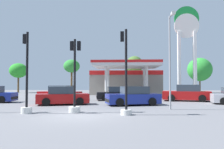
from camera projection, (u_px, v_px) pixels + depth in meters
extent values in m
plane|color=slate|center=(79.00, 116.00, 12.49)|extent=(90.00, 90.00, 0.00)
cube|color=gray|center=(126.00, 83.00, 36.21)|extent=(10.79, 5.09, 3.65)
cube|color=red|center=(126.00, 73.00, 33.67)|extent=(10.79, 0.12, 0.60)
cube|color=white|center=(126.00, 66.00, 30.07)|extent=(8.28, 6.77, 0.35)
cube|color=red|center=(126.00, 63.00, 30.08)|extent=(8.38, 6.87, 0.30)
cylinder|color=silver|center=(106.00, 82.00, 28.26)|extent=(0.32, 0.32, 3.85)
cylinder|color=silver|center=(147.00, 82.00, 28.00)|extent=(0.32, 0.32, 3.85)
cylinder|color=silver|center=(108.00, 82.00, 31.98)|extent=(0.32, 0.32, 3.85)
cylinder|color=silver|center=(144.00, 82.00, 31.72)|extent=(0.32, 0.32, 3.85)
cube|color=#4C4C51|center=(126.00, 92.00, 29.94)|extent=(0.90, 0.60, 1.10)
cube|color=white|center=(179.00, 63.00, 32.27)|extent=(0.40, 0.56, 9.06)
cube|color=white|center=(195.00, 63.00, 32.16)|extent=(0.40, 0.56, 9.06)
cylinder|color=white|center=(187.00, 26.00, 32.41)|extent=(3.46, 0.22, 3.46)
cylinder|color=#198C38|center=(186.00, 19.00, 32.47)|extent=(3.46, 0.22, 3.46)
cube|color=white|center=(186.00, 22.00, 32.49)|extent=(3.18, 0.08, 0.62)
cylinder|color=black|center=(105.00, 98.00, 22.84)|extent=(0.63, 0.30, 0.60)
cylinder|color=black|center=(103.00, 97.00, 24.45)|extent=(0.63, 0.30, 0.60)
cylinder|color=black|center=(129.00, 98.00, 23.10)|extent=(0.63, 0.30, 0.60)
cylinder|color=black|center=(126.00, 97.00, 24.71)|extent=(0.63, 0.30, 0.60)
cube|color=black|center=(116.00, 95.00, 23.78)|extent=(4.16, 2.26, 0.71)
cube|color=#2D3842|center=(117.00, 89.00, 23.82)|extent=(2.09, 1.75, 0.60)
cube|color=black|center=(97.00, 97.00, 23.57)|extent=(0.36, 1.57, 0.23)
cylinder|color=black|center=(171.00, 98.00, 22.30)|extent=(0.72, 0.38, 0.69)
cylinder|color=black|center=(172.00, 97.00, 24.09)|extent=(0.72, 0.38, 0.69)
cylinder|color=black|center=(202.00, 98.00, 21.57)|extent=(0.72, 0.38, 0.69)
cylinder|color=black|center=(200.00, 97.00, 23.36)|extent=(0.72, 0.38, 0.69)
cube|color=#A51111|center=(186.00, 95.00, 22.84)|extent=(4.81, 2.80, 0.82)
cube|color=#2D3842|center=(188.00, 88.00, 22.82)|extent=(2.45, 2.09, 0.69)
cube|color=black|center=(163.00, 96.00, 23.41)|extent=(0.50, 1.78, 0.26)
cylinder|color=black|center=(120.00, 102.00, 17.42)|extent=(0.68, 0.39, 0.64)
cylinder|color=black|center=(114.00, 101.00, 19.10)|extent=(0.68, 0.39, 0.64)
cylinder|color=black|center=(152.00, 102.00, 18.01)|extent=(0.68, 0.39, 0.64)
cylinder|color=black|center=(144.00, 100.00, 19.69)|extent=(0.68, 0.39, 0.64)
cube|color=navy|center=(133.00, 99.00, 18.56)|extent=(4.55, 2.87, 0.77)
cube|color=#2D3842|center=(135.00, 90.00, 18.62)|extent=(2.37, 2.07, 0.64)
cube|color=black|center=(108.00, 100.00, 18.09)|extent=(0.58, 1.65, 0.24)
cylinder|color=black|center=(10.00, 98.00, 22.06)|extent=(0.66, 0.27, 0.64)
cylinder|color=black|center=(2.00, 100.00, 20.33)|extent=(0.66, 0.27, 0.64)
cube|color=black|center=(14.00, 98.00, 21.22)|extent=(0.26, 1.68, 0.24)
cylinder|color=black|center=(44.00, 98.00, 23.12)|extent=(0.68, 0.39, 0.65)
cylinder|color=black|center=(53.00, 97.00, 24.77)|extent=(0.68, 0.39, 0.65)
cylinder|color=black|center=(67.00, 98.00, 22.29)|extent=(0.68, 0.39, 0.65)
cylinder|color=black|center=(75.00, 97.00, 23.94)|extent=(0.68, 0.39, 0.65)
cube|color=#A51111|center=(60.00, 95.00, 23.54)|extent=(4.56, 2.85, 0.77)
cube|color=#2D3842|center=(61.00, 89.00, 23.51)|extent=(2.37, 2.06, 0.65)
cube|color=black|center=(42.00, 96.00, 24.19)|extent=(0.57, 1.66, 0.24)
cylinder|color=black|center=(78.00, 100.00, 20.12)|extent=(0.67, 0.39, 0.64)
cylinder|color=black|center=(80.00, 101.00, 18.46)|extent=(0.67, 0.39, 0.64)
cylinder|color=black|center=(47.00, 100.00, 19.50)|extent=(0.67, 0.39, 0.64)
cylinder|color=black|center=(46.00, 102.00, 17.84)|extent=(0.67, 0.39, 0.64)
cube|color=#A51111|center=(63.00, 98.00, 18.99)|extent=(4.51, 2.89, 0.76)
cube|color=#2D3842|center=(61.00, 90.00, 18.98)|extent=(2.36, 2.06, 0.64)
cube|color=black|center=(88.00, 99.00, 19.48)|extent=(0.60, 1.63, 0.24)
cylinder|color=black|center=(219.00, 100.00, 20.44)|extent=(0.63, 0.31, 0.60)
cylinder|color=black|center=(224.00, 101.00, 18.86)|extent=(0.63, 0.31, 0.60)
cylinder|color=silver|center=(74.00, 110.00, 14.00)|extent=(0.70, 0.70, 0.35)
cylinder|color=black|center=(75.00, 73.00, 14.08)|extent=(0.14, 0.14, 4.13)
cube|color=black|center=(72.00, 46.00, 14.31)|extent=(0.21, 0.20, 0.57)
sphere|color=red|center=(72.00, 43.00, 14.44)|extent=(0.15, 0.15, 0.15)
sphere|color=#D89E0C|center=(72.00, 46.00, 14.43)|extent=(0.15, 0.15, 0.15)
sphere|color=green|center=(72.00, 49.00, 14.43)|extent=(0.15, 0.15, 0.15)
cube|color=black|center=(79.00, 46.00, 14.29)|extent=(0.21, 0.20, 0.57)
sphere|color=red|center=(79.00, 43.00, 14.42)|extent=(0.15, 0.15, 0.15)
sphere|color=#D89E0C|center=(79.00, 46.00, 14.41)|extent=(0.15, 0.15, 0.15)
sphere|color=green|center=(79.00, 49.00, 14.40)|extent=(0.15, 0.15, 0.15)
cylinder|color=silver|center=(26.00, 110.00, 13.53)|extent=(0.63, 0.63, 0.37)
cylinder|color=black|center=(27.00, 69.00, 13.62)|extent=(0.14, 0.14, 4.46)
cube|color=black|center=(25.00, 39.00, 13.86)|extent=(0.21, 0.20, 0.57)
sphere|color=red|center=(26.00, 36.00, 13.99)|extent=(0.15, 0.15, 0.15)
sphere|color=#D89E0C|center=(26.00, 39.00, 13.98)|extent=(0.15, 0.15, 0.15)
sphere|color=green|center=(26.00, 42.00, 13.97)|extent=(0.15, 0.15, 0.15)
cylinder|color=silver|center=(126.00, 112.00, 12.91)|extent=(0.62, 0.62, 0.29)
cylinder|color=black|center=(126.00, 69.00, 13.00)|extent=(0.14, 0.14, 4.55)
cube|color=black|center=(122.00, 37.00, 13.24)|extent=(0.21, 0.20, 0.57)
sphere|color=red|center=(122.00, 34.00, 13.37)|extent=(0.15, 0.15, 0.15)
sphere|color=#D89E0C|center=(122.00, 37.00, 13.36)|extent=(0.15, 0.15, 0.15)
sphere|color=green|center=(122.00, 40.00, 13.35)|extent=(0.15, 0.15, 0.15)
cylinder|color=brown|center=(18.00, 85.00, 42.55)|extent=(0.31, 0.31, 2.86)
ellipsoid|color=#2A9128|center=(18.00, 71.00, 42.65)|extent=(3.27, 3.27, 2.70)
cylinder|color=brown|center=(72.00, 83.00, 40.01)|extent=(0.32, 0.32, 3.67)
ellipsoid|color=#2D8531|center=(72.00, 66.00, 40.11)|extent=(2.81, 2.81, 2.27)
cylinder|color=brown|center=(135.00, 82.00, 38.89)|extent=(0.35, 0.35, 3.75)
ellipsoid|color=#43682E|center=(135.00, 65.00, 39.00)|extent=(2.88, 2.88, 3.03)
cylinder|color=brown|center=(200.00, 86.00, 40.94)|extent=(0.24, 0.24, 2.57)
ellipsoid|color=green|center=(200.00, 70.00, 41.05)|extent=(4.29, 4.29, 4.14)
cylinder|color=gray|center=(170.00, 63.00, 15.62)|extent=(0.12, 0.12, 6.34)
cylinder|color=gray|center=(171.00, 15.00, 15.14)|extent=(0.09, 1.20, 0.09)
cube|color=beige|center=(173.00, 13.00, 14.54)|extent=(0.24, 0.44, 0.16)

